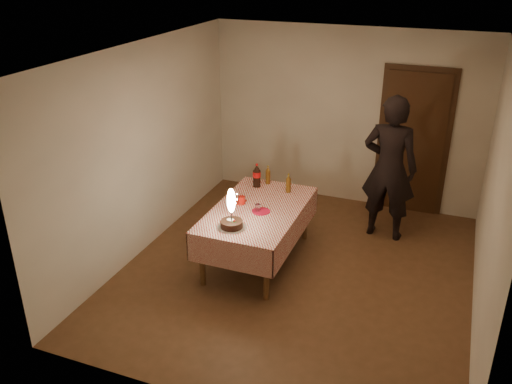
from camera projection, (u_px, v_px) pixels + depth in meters
ground at (296, 271)px, 6.54m from camera, size 4.00×4.50×0.01m
room_shell at (306, 140)px, 5.91m from camera, size 4.04×4.54×2.62m
dining_table at (258, 216)px, 6.53m from camera, size 1.02×1.72×0.71m
birthday_cake at (232, 217)px, 6.00m from camera, size 0.31×0.31×0.48m
red_plate at (261, 211)px, 6.41m from camera, size 0.22×0.22×0.01m
red_cup at (242, 200)px, 6.58m from camera, size 0.08×0.08×0.10m
clear_cup at (258, 208)px, 6.41m from camera, size 0.07×0.07×0.09m
napkin_stack at (239, 202)px, 6.64m from camera, size 0.15×0.15×0.02m
cola_bottle at (257, 176)px, 7.03m from camera, size 0.10×0.10×0.32m
amber_bottle_left at (268, 175)px, 7.13m from camera, size 0.06×0.06×0.25m
amber_bottle_right at (288, 184)px, 6.88m from camera, size 0.06×0.06×0.25m
photographer at (389, 168)px, 6.98m from camera, size 0.73×0.51×1.94m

